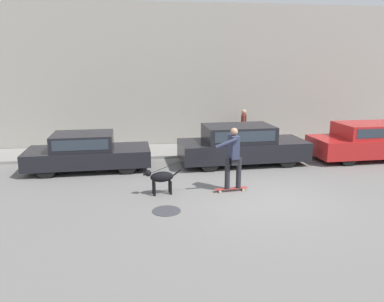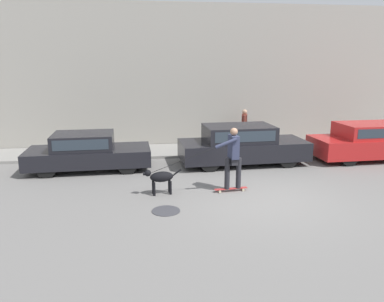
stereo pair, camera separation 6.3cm
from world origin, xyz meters
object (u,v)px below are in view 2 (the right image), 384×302
parked_car_0 (88,152)px  parked_car_2 (373,142)px  skateboarder (233,156)px  dog (161,178)px  parked_car_1 (242,145)px  pedestrian_with_bag (244,126)px

parked_car_0 → parked_car_2: bearing=-1.6°
skateboarder → dog: bearing=-5.8°
parked_car_0 → parked_car_1: (5.23, -0.00, 0.07)m
parked_car_1 → skateboarder: bearing=-112.5°
parked_car_1 → pedestrian_with_bag: (0.78, 2.50, 0.25)m
skateboarder → parked_car_1: bearing=-115.3°
parked_car_0 → dog: size_ratio=3.87×
parked_car_1 → parked_car_0: bearing=177.8°
parked_car_1 → parked_car_2: size_ratio=0.98×
skateboarder → parked_car_0: bearing=-38.3°
dog → parked_car_0: bearing=-57.3°
parked_car_1 → skateboarder: size_ratio=1.62×
parked_car_2 → skateboarder: skateboarder is taller
parked_car_0 → parked_car_1: parked_car_1 is taller
parked_car_1 → pedestrian_with_bag: bearing=70.5°
parked_car_0 → parked_car_1: size_ratio=0.90×
parked_car_0 → skateboarder: bearing=-34.8°
dog → skateboarder: skateboarder is taller
parked_car_0 → parked_car_1: bearing=-1.6°
parked_car_2 → pedestrian_with_bag: (-4.15, 2.50, 0.28)m
dog → skateboarder: size_ratio=0.38×
pedestrian_with_bag → parked_car_2: bearing=-14.5°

